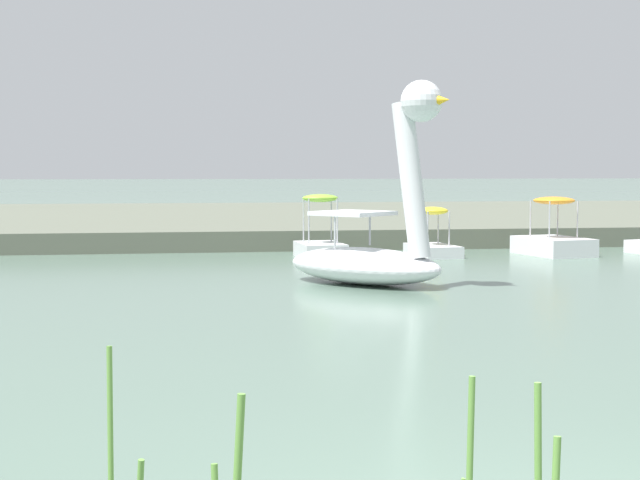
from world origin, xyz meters
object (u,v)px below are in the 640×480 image
Objects in this scene: swan_boat at (374,238)px; pedal_boat_lime at (320,241)px; pedal_boat_yellow at (433,242)px; pedal_boat_orange at (553,239)px.

pedal_boat_lime is (-0.11, 5.70, -0.47)m from swan_boat.
pedal_boat_yellow is at bearing 64.03° from swan_boat.
swan_boat reaches higher than pedal_boat_yellow.
pedal_boat_lime is 6.04m from pedal_boat_orange.
pedal_boat_orange is at bearing -1.36° from pedal_boat_lime.
pedal_boat_lime reaches higher than pedal_boat_orange.
swan_boat is 6.35m from pedal_boat_yellow.
swan_boat is 5.72m from pedal_boat_lime.
swan_boat is 2.07× the size of pedal_boat_yellow.
swan_boat is at bearing -136.83° from pedal_boat_orange.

